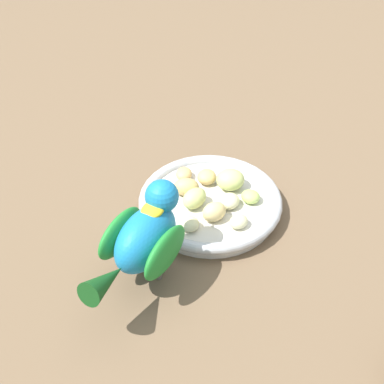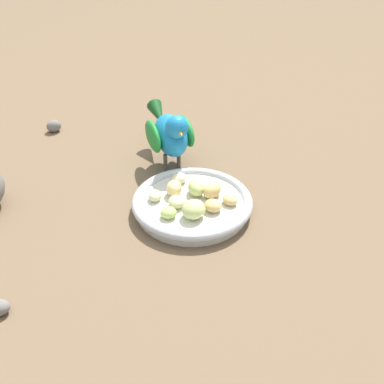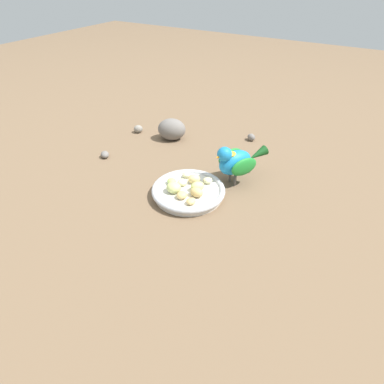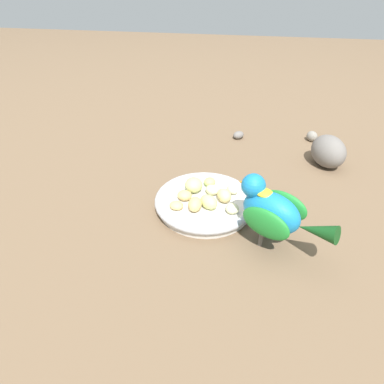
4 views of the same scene
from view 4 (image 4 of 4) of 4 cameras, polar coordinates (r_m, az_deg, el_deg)
ground_plane at (r=0.62m, az=1.30°, el=-1.88°), size 4.00×4.00×0.00m
feeding_bowl at (r=0.60m, az=2.29°, el=-1.80°), size 0.19×0.19×0.03m
apple_piece_0 at (r=0.61m, az=3.64°, el=0.40°), size 0.03×0.03×0.02m
apple_piece_1 at (r=0.62m, az=0.30°, el=1.26°), size 0.04×0.04×0.03m
apple_piece_2 at (r=0.57m, az=2.99°, el=-1.76°), size 0.04×0.04×0.02m
apple_piece_3 at (r=0.59m, az=5.70°, el=-0.66°), size 0.04×0.04×0.02m
apple_piece_4 at (r=0.57m, az=0.06°, el=-2.12°), size 0.03×0.02×0.02m
apple_piece_5 at (r=0.60m, az=-1.32°, el=-0.60°), size 0.03×0.03×0.02m
apple_piece_6 at (r=0.57m, az=-2.78°, el=-2.38°), size 0.02×0.03×0.01m
apple_piece_7 at (r=0.64m, az=3.15°, el=1.79°), size 0.03×0.03×0.02m
apple_piece_8 at (r=0.62m, az=7.16°, el=0.43°), size 0.03×0.03×0.02m
apple_piece_9 at (r=0.57m, az=7.14°, el=-2.92°), size 0.03×0.03×0.02m
parrot at (r=0.51m, az=14.15°, el=-3.29°), size 0.11×0.15×0.12m
rock_large at (r=0.79m, az=22.95°, el=6.63°), size 0.11×0.10×0.07m
pebble_0 at (r=0.88m, az=8.22°, el=9.94°), size 0.04×0.04×0.02m
pebble_1 at (r=0.91m, az=20.44°, el=9.22°), size 0.04×0.04×0.03m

